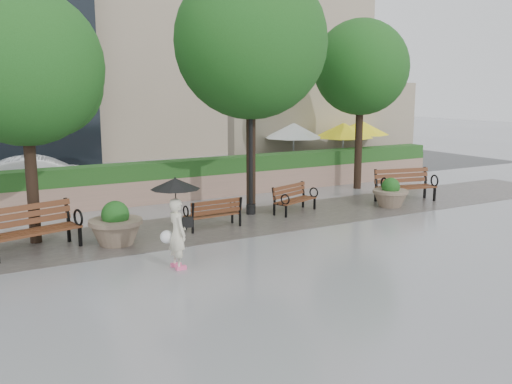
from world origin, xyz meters
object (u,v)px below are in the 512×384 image
bench_2 (213,220)px  planter_left (116,228)px  lamppost (251,148)px  bench_3 (295,204)px  pedestrian (176,214)px  bench_1 (35,239)px  planter_right (390,195)px  car_right (42,177)px  bench_4 (405,192)px

bench_2 → planter_left: size_ratio=1.21×
lamppost → bench_2: bearing=-149.5°
bench_3 → pedestrian: 6.20m
bench_1 → planter_right: 10.73m
planter_right → bench_1: bearing=178.7°
car_right → bench_1: bearing=178.7°
bench_4 → car_right: (-10.39, 6.92, 0.39)m
bench_2 → planter_left: (-2.75, -0.29, 0.18)m
planter_right → lamppost: size_ratio=0.25×
planter_left → bench_3: bearing=8.4°
bench_3 → bench_1: bearing=164.0°
bench_4 → planter_left: bearing=-165.5°
bench_1 → car_right: 7.23m
lamppost → pedestrian: lamppost is taller
planter_right → car_right: size_ratio=0.26×
bench_1 → car_right: bearing=64.0°
bench_1 → pedestrian: bearing=-63.3°
bench_3 → planter_right: planter_right is taller
planter_right → bench_4: bearing=21.3°
bench_2 → planter_right: bearing=174.9°
bench_2 → pedestrian: bearing=48.9°
bench_1 → car_right: car_right is taller
car_right → planter_left: bearing=-166.9°
bench_2 → pedestrian: 3.59m
bench_1 → planter_right: size_ratio=1.93×
car_right → bench_4: bearing=-113.9°
planter_right → lamppost: lamppost is taller
bench_1 → pedestrian: 3.73m
bench_3 → bench_4: (4.17, -0.41, 0.07)m
bench_3 → planter_right: bearing=-34.8°
bench_2 → car_right: 7.78m
lamppost → bench_4: bearing=-9.1°
bench_3 → pedestrian: size_ratio=0.88×
planter_left → pedestrian: 2.61m
planter_right → planter_left: bearing=-179.7°
bench_3 → planter_right: size_ratio=1.49×
lamppost → car_right: (-4.94, 6.05, -1.30)m
bench_1 → bench_2: (4.57, 0.00, -0.08)m
bench_1 → planter_left: (1.82, -0.29, 0.10)m
pedestrian → lamppost: bearing=-48.5°
bench_4 → pedestrian: (-9.35, -2.88, 0.85)m
bench_1 → bench_4: bearing=-14.2°
bench_2 → car_right: size_ratio=0.36×
bench_1 → lamppost: size_ratio=0.48×
bench_2 → bench_4: size_ratio=0.73×
bench_3 → lamppost: size_ratio=0.37×
car_right → bench_3: bearing=-126.6°
planter_left → bench_4: bearing=2.6°
bench_4 → lamppost: lamppost is taller
bench_2 → planter_left: bearing=3.2°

